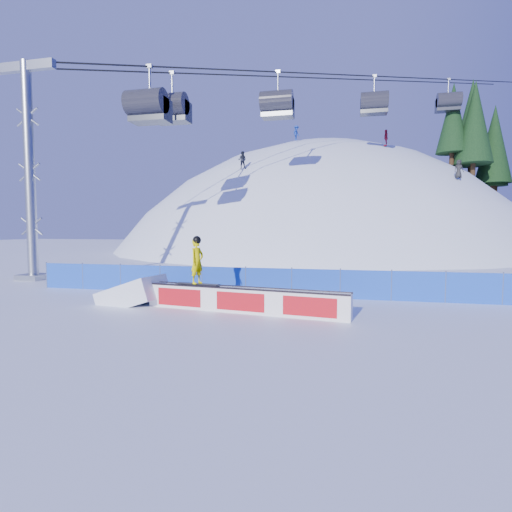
# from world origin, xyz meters

# --- Properties ---
(ground) EXTENTS (160.00, 160.00, 0.00)m
(ground) POSITION_xyz_m (0.00, 0.00, 0.00)
(ground) COLOR white
(ground) RESTS_ON ground
(snow_hill) EXTENTS (64.00, 64.00, 64.00)m
(snow_hill) POSITION_xyz_m (0.00, 42.00, -18.00)
(snow_hill) COLOR white
(snow_hill) RESTS_ON ground
(treeline) EXTENTS (21.00, 9.46, 20.55)m
(treeline) POSITION_xyz_m (22.06, 41.35, 10.24)
(treeline) COLOR #311F13
(treeline) RESTS_ON ground
(safety_fence) EXTENTS (22.05, 0.05, 1.30)m
(safety_fence) POSITION_xyz_m (0.00, 4.50, 0.60)
(safety_fence) COLOR blue
(safety_fence) RESTS_ON ground
(chairlift) EXTENTS (40.80, 41.70, 22.00)m
(chairlift) POSITION_xyz_m (4.74, 27.49, 16.89)
(chairlift) COLOR #92979F
(chairlift) RESTS_ON ground
(rail_box) EXTENTS (7.35, 1.58, 0.88)m
(rail_box) POSITION_xyz_m (-0.22, 1.03, 0.43)
(rail_box) COLOR white
(rail_box) RESTS_ON ground
(snow_ramp) EXTENTS (2.70, 1.91, 1.56)m
(snow_ramp) POSITION_xyz_m (-4.77, 1.70, 0.00)
(snow_ramp) COLOR white
(snow_ramp) RESTS_ON ground
(snowboarder) EXTENTS (1.69, 0.68, 1.74)m
(snowboarder) POSITION_xyz_m (-1.97, 1.29, 1.74)
(snowboarder) COLOR black
(snowboarder) RESTS_ON rail_box
(distant_skiers) EXTENTS (20.56, 9.38, 7.09)m
(distant_skiers) POSITION_xyz_m (1.68, 29.85, 11.11)
(distant_skiers) COLOR black
(distant_skiers) RESTS_ON ground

